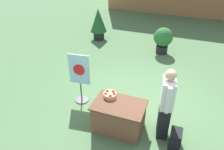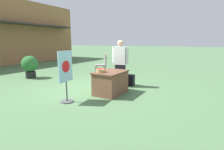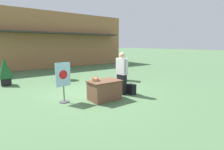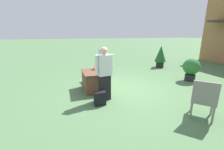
% 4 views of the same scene
% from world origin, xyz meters
% --- Properties ---
extents(ground_plane, '(120.00, 120.00, 0.00)m').
position_xyz_m(ground_plane, '(0.00, 0.00, 0.00)').
color(ground_plane, '#4C7047').
extents(display_table, '(1.17, 0.77, 0.73)m').
position_xyz_m(display_table, '(-0.30, -0.96, 0.37)').
color(display_table, brown).
rests_on(display_table, ground_plane).
extents(apple_basket, '(0.30, 0.30, 0.13)m').
position_xyz_m(apple_basket, '(-0.59, -0.78, 0.79)').
color(apple_basket, tan).
rests_on(apple_basket, display_table).
extents(person_visitor, '(0.33, 0.60, 1.72)m').
position_xyz_m(person_visitor, '(0.68, -0.79, 0.88)').
color(person_visitor, black).
rests_on(person_visitor, ground_plane).
extents(backpack, '(0.24, 0.34, 0.42)m').
position_xyz_m(backpack, '(1.00, -1.04, 0.21)').
color(backpack, black).
rests_on(backpack, ground_plane).
extents(poster_board, '(0.56, 0.36, 1.42)m').
position_xyz_m(poster_board, '(-1.61, -0.32, 0.77)').
color(poster_board, '#4C4C51').
rests_on(poster_board, ground_plane).
extents(patio_chair, '(0.78, 0.78, 1.02)m').
position_xyz_m(patio_chair, '(2.56, 1.24, 0.57)').
color(patio_chair, gray).
rests_on(patio_chair, ground_plane).
extents(potted_plant_near_left, '(0.72, 0.72, 1.03)m').
position_xyz_m(potted_plant_near_left, '(-0.05, 3.48, 0.60)').
color(potted_plant_near_left, black).
rests_on(potted_plant_near_left, ground_plane).
extents(potted_plant_near_right, '(0.71, 0.71, 1.37)m').
position_xyz_m(potted_plant_near_right, '(-2.93, 3.91, 0.77)').
color(potted_plant_near_right, black).
rests_on(potted_plant_near_right, ground_plane).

